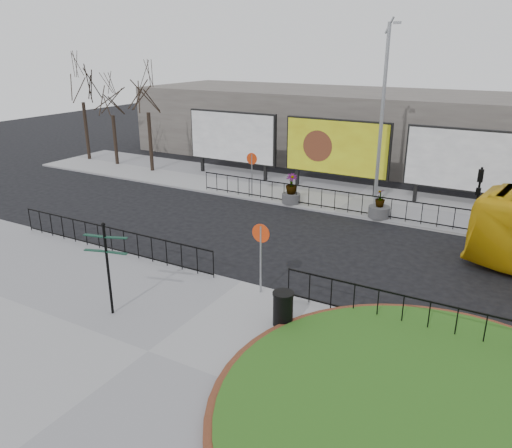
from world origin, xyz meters
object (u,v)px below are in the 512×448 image
Objects in this scene: lamp_post at (382,115)px; litter_bin at (283,308)px; billboard_mid at (336,148)px; planter_a at (291,192)px; fingerpost_sign at (107,260)px; planter_c at (379,208)px.

litter_bin is (1.09, -12.91, -4.16)m from lamp_post.
litter_bin is (4.10, -14.88, -1.94)m from billboard_mid.
lamp_post is 5.79× the size of planter_a.
lamp_post is 8.61× the size of litter_bin.
fingerpost_sign reaches higher than litter_bin.
planter_a reaches higher than litter_bin.
lamp_post is 13.61m from litter_bin.
planter_c is at bearing -66.59° from lamp_post.
billboard_mid is 0.67× the size of lamp_post.
fingerpost_sign is at bearing -157.80° from litter_bin.
lamp_post is 4.59m from planter_c.
billboard_mid is 4.23m from lamp_post.
billboard_mid is 5.53m from planter_c.
fingerpost_sign is at bearing -104.55° from lamp_post.
planter_c is (4.78, 0.00, -0.15)m from planter_a.
billboard_mid is 2.05× the size of fingerpost_sign.
lamp_post is at bearing 21.38° from planter_a.
billboard_mid is 15.56m from litter_bin.
lamp_post is (3.01, -1.97, 2.23)m from billboard_mid.
planter_a is (-5.18, 11.31, 0.07)m from litter_bin.
lamp_post is 3.05× the size of fingerpost_sign.
lamp_post is 15.70m from fingerpost_sign.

